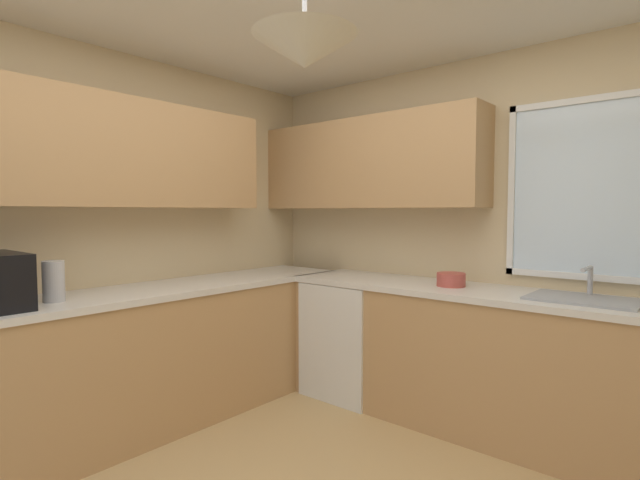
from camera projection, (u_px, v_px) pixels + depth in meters
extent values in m
cube|color=beige|center=(480.00, 235.00, 3.45)|extent=(3.77, 0.06, 2.51)
cube|color=beige|center=(102.00, 237.00, 3.24)|extent=(0.06, 3.78, 2.51)
cube|color=silver|center=(598.00, 189.00, 2.92)|extent=(0.98, 0.02, 1.04)
cube|color=white|center=(601.00, 98.00, 2.88)|extent=(1.06, 0.04, 0.04)
cube|color=white|center=(595.00, 278.00, 2.94)|extent=(1.06, 0.04, 0.04)
cube|color=white|center=(512.00, 191.00, 3.24)|extent=(0.04, 0.04, 1.12)
cube|color=tan|center=(81.00, 150.00, 2.93)|extent=(0.32, 2.56, 0.70)
cube|color=tan|center=(366.00, 164.00, 3.83)|extent=(1.93, 0.32, 0.70)
cone|color=silver|center=(305.00, 51.00, 1.99)|extent=(0.44, 0.44, 0.14)
cube|color=tan|center=(130.00, 366.00, 3.07)|extent=(0.62, 3.36, 0.88)
cube|color=silver|center=(128.00, 294.00, 3.04)|extent=(0.65, 3.39, 0.04)
cube|color=tan|center=(488.00, 364.00, 3.10)|extent=(2.83, 0.62, 0.88)
cube|color=silver|center=(489.00, 293.00, 3.07)|extent=(2.86, 0.65, 0.04)
cube|color=white|center=(353.00, 337.00, 3.77)|extent=(0.60, 0.60, 0.87)
cylinder|color=#B7B7BC|center=(54.00, 281.00, 2.68)|extent=(0.11, 0.11, 0.23)
cube|color=#9EA0A5|center=(583.00, 300.00, 2.72)|extent=(0.57, 0.40, 0.02)
cylinder|color=#B7B7BC|center=(590.00, 282.00, 2.84)|extent=(0.03, 0.03, 0.18)
cylinder|color=#B7B7BC|center=(587.00, 269.00, 2.76)|extent=(0.02, 0.20, 0.02)
cylinder|color=#B74C42|center=(451.00, 280.00, 3.24)|extent=(0.19, 0.19, 0.09)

